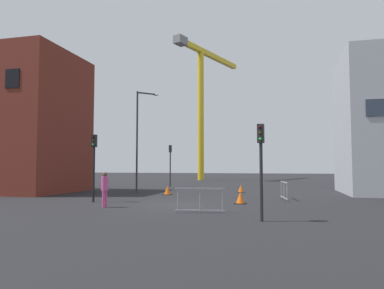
{
  "coord_description": "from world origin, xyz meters",
  "views": [
    {
      "loc": [
        5.22,
        -17.83,
        2.03
      ],
      "look_at": [
        0.0,
        3.48,
        3.38
      ],
      "focal_mm": 32.77,
      "sensor_mm": 36.0,
      "label": 1
    }
  ],
  "objects_px": {
    "streetlamp_tall": "(140,133)",
    "pedestrian_walking": "(105,187)",
    "traffic_light_near": "(170,159)",
    "traffic_cone_on_verge": "(240,198)",
    "traffic_cone_orange": "(167,190)",
    "traffic_cone_striped": "(241,189)",
    "traffic_light_far": "(94,156)",
    "traffic_light_median": "(261,155)",
    "construction_crane": "(202,90)"
  },
  "relations": [
    {
      "from": "streetlamp_tall",
      "to": "pedestrian_walking",
      "type": "xyz_separation_m",
      "value": [
        2.12,
        -9.59,
        -3.59
      ]
    },
    {
      "from": "traffic_light_near",
      "to": "traffic_cone_on_verge",
      "type": "height_order",
      "value": "traffic_light_near"
    },
    {
      "from": "traffic_cone_orange",
      "to": "traffic_cone_on_verge",
      "type": "xyz_separation_m",
      "value": [
        5.63,
        -4.73,
        0.0
      ]
    },
    {
      "from": "traffic_cone_striped",
      "to": "streetlamp_tall",
      "type": "bearing_deg",
      "value": -166.38
    },
    {
      "from": "traffic_light_far",
      "to": "pedestrian_walking",
      "type": "distance_m",
      "value": 3.17
    },
    {
      "from": "streetlamp_tall",
      "to": "traffic_light_median",
      "type": "xyz_separation_m",
      "value": [
        9.83,
        -12.19,
        -2.17
      ]
    },
    {
      "from": "streetlamp_tall",
      "to": "traffic_light_near",
      "type": "xyz_separation_m",
      "value": [
        0.03,
        7.94,
        -1.86
      ]
    },
    {
      "from": "construction_crane",
      "to": "traffic_cone_on_verge",
      "type": "bearing_deg",
      "value": -74.21
    },
    {
      "from": "construction_crane",
      "to": "pedestrian_walking",
      "type": "bearing_deg",
      "value": -86.04
    },
    {
      "from": "traffic_light_near",
      "to": "traffic_cone_striped",
      "type": "xyz_separation_m",
      "value": [
        7.6,
        -6.09,
        -2.47
      ]
    },
    {
      "from": "construction_crane",
      "to": "traffic_cone_orange",
      "type": "height_order",
      "value": "construction_crane"
    },
    {
      "from": "traffic_light_far",
      "to": "traffic_cone_on_verge",
      "type": "xyz_separation_m",
      "value": [
        8.11,
        1.17,
        -2.27
      ]
    },
    {
      "from": "pedestrian_walking",
      "to": "traffic_light_near",
      "type": "bearing_deg",
      "value": 96.8
    },
    {
      "from": "traffic_light_near",
      "to": "traffic_cone_on_verge",
      "type": "xyz_separation_m",
      "value": [
        8.4,
        -14.25,
        -2.45
      ]
    },
    {
      "from": "traffic_light_far",
      "to": "traffic_cone_striped",
      "type": "xyz_separation_m",
      "value": [
        7.31,
        9.34,
        -2.29
      ]
    },
    {
      "from": "traffic_light_median",
      "to": "traffic_light_near",
      "type": "relative_size",
      "value": 0.88
    },
    {
      "from": "traffic_light_far",
      "to": "pedestrian_walking",
      "type": "bearing_deg",
      "value": -49.48
    },
    {
      "from": "pedestrian_walking",
      "to": "traffic_light_median",
      "type": "bearing_deg",
      "value": -18.68
    },
    {
      "from": "traffic_cone_on_verge",
      "to": "traffic_cone_striped",
      "type": "distance_m",
      "value": 8.21
    },
    {
      "from": "pedestrian_walking",
      "to": "traffic_cone_on_verge",
      "type": "relative_size",
      "value": 2.69
    },
    {
      "from": "construction_crane",
      "to": "traffic_light_median",
      "type": "bearing_deg",
      "value": -74.6
    },
    {
      "from": "traffic_light_far",
      "to": "traffic_light_near",
      "type": "bearing_deg",
      "value": 91.08
    },
    {
      "from": "traffic_light_median",
      "to": "traffic_cone_on_verge",
      "type": "height_order",
      "value": "traffic_light_median"
    },
    {
      "from": "construction_crane",
      "to": "traffic_cone_on_verge",
      "type": "height_order",
      "value": "construction_crane"
    },
    {
      "from": "traffic_light_near",
      "to": "traffic_cone_orange",
      "type": "distance_m",
      "value": 10.22
    },
    {
      "from": "pedestrian_walking",
      "to": "traffic_cone_orange",
      "type": "height_order",
      "value": "pedestrian_walking"
    },
    {
      "from": "traffic_light_median",
      "to": "pedestrian_walking",
      "type": "height_order",
      "value": "traffic_light_median"
    },
    {
      "from": "traffic_light_median",
      "to": "traffic_light_far",
      "type": "distance_m",
      "value": 10.6
    },
    {
      "from": "traffic_light_median",
      "to": "traffic_cone_striped",
      "type": "height_order",
      "value": "traffic_light_median"
    },
    {
      "from": "streetlamp_tall",
      "to": "pedestrian_walking",
      "type": "distance_m",
      "value": 10.46
    },
    {
      "from": "traffic_light_median",
      "to": "traffic_cone_orange",
      "type": "bearing_deg",
      "value": 123.53
    },
    {
      "from": "construction_crane",
      "to": "traffic_cone_orange",
      "type": "xyz_separation_m",
      "value": [
        3.03,
        -25.91,
        -12.88
      ]
    },
    {
      "from": "traffic_light_median",
      "to": "construction_crane",
      "type": "bearing_deg",
      "value": 105.4
    },
    {
      "from": "streetlamp_tall",
      "to": "traffic_cone_orange",
      "type": "bearing_deg",
      "value": -29.57
    },
    {
      "from": "construction_crane",
      "to": "streetlamp_tall",
      "type": "distance_m",
      "value": 25.79
    },
    {
      "from": "traffic_cone_on_verge",
      "to": "streetlamp_tall",
      "type": "bearing_deg",
      "value": 143.17
    },
    {
      "from": "traffic_light_near",
      "to": "pedestrian_walking",
      "type": "xyz_separation_m",
      "value": [
        2.09,
        -17.52,
        -1.74
      ]
    },
    {
      "from": "streetlamp_tall",
      "to": "traffic_cone_on_verge",
      "type": "distance_m",
      "value": 11.38
    },
    {
      "from": "pedestrian_walking",
      "to": "traffic_cone_orange",
      "type": "relative_size",
      "value": 2.7
    },
    {
      "from": "traffic_light_median",
      "to": "traffic_cone_striped",
      "type": "relative_size",
      "value": 5.94
    },
    {
      "from": "traffic_light_near",
      "to": "traffic_cone_orange",
      "type": "xyz_separation_m",
      "value": [
        2.77,
        -9.53,
        -2.45
      ]
    },
    {
      "from": "traffic_light_near",
      "to": "traffic_cone_on_verge",
      "type": "relative_size",
      "value": 6.37
    },
    {
      "from": "traffic_cone_orange",
      "to": "traffic_light_far",
      "type": "bearing_deg",
      "value": -112.78
    },
    {
      "from": "construction_crane",
      "to": "traffic_cone_orange",
      "type": "distance_m",
      "value": 29.09
    },
    {
      "from": "traffic_light_far",
      "to": "traffic_cone_on_verge",
      "type": "relative_size",
      "value": 5.91
    },
    {
      "from": "streetlamp_tall",
      "to": "traffic_light_median",
      "type": "bearing_deg",
      "value": -51.13
    },
    {
      "from": "construction_crane",
      "to": "pedestrian_walking",
      "type": "height_order",
      "value": "construction_crane"
    },
    {
      "from": "traffic_light_far",
      "to": "traffic_light_near",
      "type": "relative_size",
      "value": 0.93
    },
    {
      "from": "construction_crane",
      "to": "traffic_light_near",
      "type": "distance_m",
      "value": 19.43
    },
    {
      "from": "construction_crane",
      "to": "traffic_light_near",
      "type": "relative_size",
      "value": 4.77
    }
  ]
}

